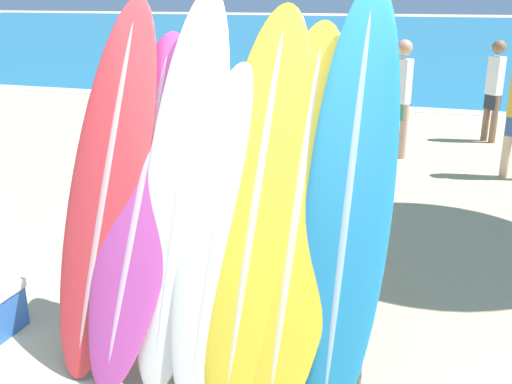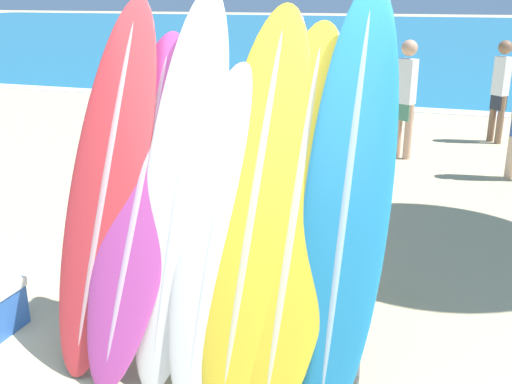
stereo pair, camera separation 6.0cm
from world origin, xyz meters
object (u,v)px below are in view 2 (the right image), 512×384
surfboard_slot_5 (295,213)px  person_far_right (500,88)px  surfboard_slot_6 (347,198)px  person_far_left (406,95)px  surfboard_slot_0 (108,180)px  person_mid_beach (325,120)px  surfboard_rack (215,296)px  surfboard_slot_4 (256,199)px  surfboard_slot_2 (181,184)px  surfboard_slot_1 (140,202)px  surfboard_slot_3 (216,228)px

surfboard_slot_5 → person_far_right: (1.44, 7.26, -0.20)m
surfboard_slot_6 → person_far_left: bearing=92.1°
surfboard_slot_0 → surfboard_slot_5: (1.29, -0.02, -0.07)m
person_mid_beach → person_far_left: bearing=-158.9°
surfboard_rack → person_far_right: 7.60m
surfboard_slot_4 → surfboard_slot_6: surfboard_slot_6 is taller
surfboard_slot_0 → surfboard_slot_6: 1.59m
surfboard_slot_6 → person_far_right: surfboard_slot_6 is taller
surfboard_rack → surfboard_slot_0: (-0.79, 0.09, 0.67)m
surfboard_slot_5 → person_mid_beach: surfboard_slot_5 is taller
person_far_left → person_far_right: size_ratio=1.05×
surfboard_slot_6 → person_far_right: size_ratio=1.47×
person_mid_beach → surfboard_slot_2: bearing=33.2°
surfboard_slot_1 → surfboard_slot_4: bearing=3.5°
surfboard_slot_5 → person_far_left: (0.09, 5.75, -0.16)m
surfboard_rack → person_far_right: bearing=75.2°
surfboard_slot_0 → person_far_right: surfboard_slot_0 is taller
surfboard_slot_1 → surfboard_slot_5: (1.04, 0.03, 0.04)m
surfboard_rack → surfboard_slot_6: size_ratio=0.78×
surfboard_slot_4 → person_mid_beach: 3.33m
surfboard_slot_3 → surfboard_slot_4: 0.31m
surfboard_slot_0 → person_far_left: (1.38, 5.73, -0.23)m
person_mid_beach → surfboard_slot_5: bearing=46.1°
person_far_left → surfboard_slot_3: bearing=-66.4°
surfboard_slot_1 → person_mid_beach: surfboard_slot_1 is taller
surfboard_slot_2 → person_far_left: 5.79m
person_far_left → person_mid_beach: bearing=-76.1°
surfboard_slot_0 → surfboard_slot_1: surfboard_slot_0 is taller
surfboard_rack → surfboard_slot_6: bearing=7.4°
surfboard_slot_3 → person_far_left: (0.57, 5.83, -0.03)m
surfboard_slot_4 → person_far_left: surfboard_slot_4 is taller
surfboard_rack → surfboard_slot_5: 0.79m
surfboard_slot_3 → surfboard_slot_6: size_ratio=0.80×
surfboard_slot_2 → surfboard_slot_6: size_ratio=0.98×
surfboard_slot_1 → surfboard_slot_2: 0.32m
surfboard_slot_0 → surfboard_slot_1: bearing=-9.6°
surfboard_slot_2 → person_far_left: bearing=81.6°
person_far_right → surfboard_slot_4: bearing=-57.1°
surfboard_slot_0 → surfboard_slot_2: 0.53m
surfboard_rack → surfboard_slot_3: 0.47m
surfboard_slot_1 → person_far_left: (1.12, 5.78, -0.12)m
surfboard_slot_1 → surfboard_slot_6: (1.33, 0.06, 0.16)m
surfboard_slot_5 → surfboard_slot_6: surfboard_slot_6 is taller
surfboard_slot_2 → surfboard_slot_3: bearing=-20.5°
person_mid_beach → surfboard_slot_0: bearing=24.2°
surfboard_slot_2 → surfboard_slot_6: bearing=0.3°
surfboard_slot_4 → surfboard_rack: bearing=-158.7°
surfboard_slot_3 → surfboard_rack: bearing=164.4°
surfboard_slot_0 → surfboard_slot_5: 1.29m
surfboard_slot_0 → surfboard_slot_6: size_ratio=0.96×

